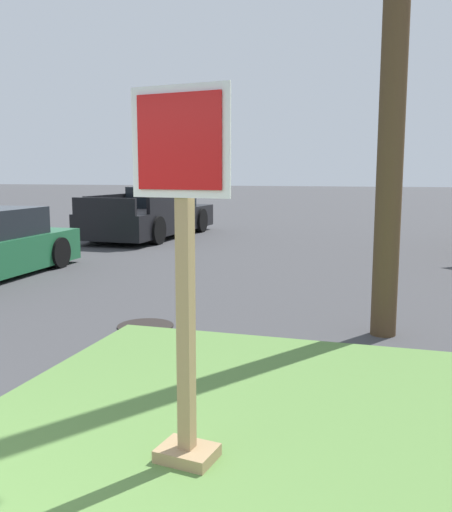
# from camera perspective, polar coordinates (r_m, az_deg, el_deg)

# --- Properties ---
(grass_corner_patch) EXTENTS (5.16, 5.60, 0.08)m
(grass_corner_patch) POSITION_cam_1_polar(r_m,az_deg,el_deg) (3.69, 7.97, -21.90)
(grass_corner_patch) COLOR #567F3D
(grass_corner_patch) RESTS_ON ground
(stop_sign) EXTENTS (0.65, 0.33, 2.32)m
(stop_sign) POSITION_cam_1_polar(r_m,az_deg,el_deg) (3.43, -4.26, -3.69)
(stop_sign) COLOR #A3845B
(stop_sign) RESTS_ON grass_corner_patch
(manhole_cover) EXTENTS (0.70, 0.70, 0.02)m
(manhole_cover) POSITION_cam_1_polar(r_m,az_deg,el_deg) (7.10, -8.21, -7.07)
(manhole_cover) COLOR black
(manhole_cover) RESTS_ON ground
(pickup_truck_black) EXTENTS (2.23, 5.60, 1.48)m
(pickup_truck_black) POSITION_cam_1_polar(r_m,az_deg,el_deg) (17.02, -7.50, 4.07)
(pickup_truck_black) COLOR black
(pickup_truck_black) RESTS_ON ground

